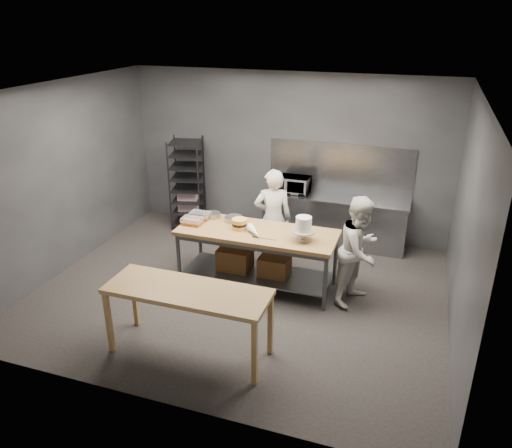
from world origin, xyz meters
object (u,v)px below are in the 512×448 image
Objects in this scene: microwave at (295,185)px; frosted_cake_stand at (304,226)px; chef_right at (360,251)px; layer_cake at (239,224)px; work_table at (255,251)px; speed_rack at (187,184)px; chef_behind at (273,219)px; near_counter at (188,296)px.

frosted_cake_stand is at bearing -71.98° from microwave.
chef_right reaches higher than layer_cake.
work_table is 1.48× the size of chef_right.
chef_right is (3.59, -1.78, -0.05)m from speed_rack.
microwave is 1.49× the size of frosted_cake_stand.
layer_cake is at bearing 47.64° from chef_behind.
speed_rack is (-2.02, 1.82, 0.28)m from work_table.
near_counter is at bearing -96.36° from work_table.
near_counter is at bearing -63.86° from speed_rack.
microwave is at bearing 108.02° from frosted_cake_stand.
near_counter is 2.03m from frosted_cake_stand.
work_table is at bearing 83.64° from near_counter.
speed_rack is 7.69× the size of layer_cake.
frosted_cake_stand reaches higher than microwave.
frosted_cake_stand is at bearing -5.71° from layer_cake.
speed_rack is 4.00m from chef_right.
chef_right is at bearing 2.02° from layer_cake.
speed_rack reaches higher than layer_cake.
chef_right is 7.11× the size of layer_cake.
speed_rack reaches higher than near_counter.
microwave is at bearing 79.56° from layer_cake.
work_table is 1.59m from chef_right.
chef_behind is at bearing 88.63° from chef_right.
frosted_cake_stand is (0.71, -0.84, 0.31)m from chef_behind.
frosted_cake_stand is (0.66, -2.02, 0.09)m from microwave.
frosted_cake_stand is at bearing 110.01° from chef_behind.
work_table is 1.89m from near_counter.
near_counter is 3.79m from microwave.
near_counter is 1.19× the size of chef_behind.
near_counter is at bearing 159.80° from chef_right.
microwave is (-1.45, 1.86, 0.24)m from chef_right.
microwave is (0.05, 1.18, 0.21)m from chef_behind.
frosted_cake_stand is at bearing 60.58° from near_counter.
chef_behind is 1.03× the size of chef_right.
chef_right reaches higher than near_counter.
chef_behind is at bearing 84.80° from work_table.
chef_right reaches higher than work_table.
chef_right is 2.37m from microwave.
speed_rack is at bearing -177.85° from microwave.
near_counter is 8.79× the size of layer_cake.
chef_right is 0.88m from frosted_cake_stand.
layer_cake is (-0.35, -1.92, -0.05)m from microwave.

